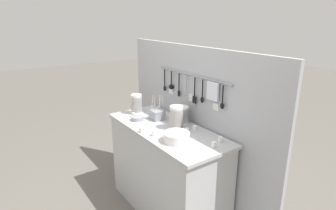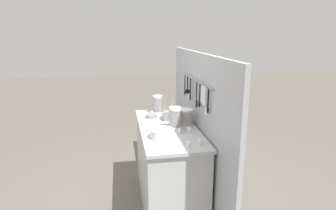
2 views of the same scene
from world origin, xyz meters
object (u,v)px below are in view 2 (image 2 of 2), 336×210
object	(u,v)px
steel_mixing_bowl	(152,116)
cup_back_left	(152,113)
cup_back_right	(188,145)
bowl_stack_wide_centre	(185,117)
cup_edge_near	(180,131)
cup_edge_far	(189,130)
bowl_stack_nested_right	(157,104)
plate_stack	(162,134)
cup_front_left	(179,111)
cutlery_caddy	(169,115)
cup_mid_row	(150,128)
cup_beside_plates	(200,142)
bowl_stack_tall_left	(175,118)
cup_front_right	(180,119)
cup_centre	(143,125)

from	to	relation	value
steel_mixing_bowl	cup_back_left	bearing A→B (deg)	173.43
steel_mixing_bowl	cup_back_right	size ratio (longest dim) A/B	2.69
bowl_stack_wide_centre	cup_edge_near	xyz separation A→B (m)	(0.24, -0.11, -0.06)
cup_edge_near	cup_back_right	distance (m)	0.36
bowl_stack_wide_centre	cup_edge_far	xyz separation A→B (m)	(0.24, -0.01, -0.06)
bowl_stack_nested_right	plate_stack	xyz separation A→B (m)	(0.84, -0.07, -0.07)
cup_front_left	cup_edge_far	world-z (taller)	same
cup_back_right	cup_back_left	bearing A→B (deg)	-169.08
bowl_stack_nested_right	cutlery_caddy	distance (m)	0.30
cup_edge_near	cup_front_left	distance (m)	0.72
cup_back_left	bowl_stack_wide_centre	bearing A→B (deg)	36.37
cup_mid_row	cup_beside_plates	world-z (taller)	same
cup_back_left	cup_beside_plates	world-z (taller)	same
bowl_stack_wide_centre	plate_stack	size ratio (longest dim) A/B	0.76
cup_edge_near	cup_mid_row	world-z (taller)	same
bowl_stack_tall_left	cup_mid_row	distance (m)	0.28
cutlery_caddy	cup_front_left	world-z (taller)	cutlery_caddy
bowl_stack_nested_right	cup_beside_plates	size ratio (longest dim) A/B	4.62
bowl_stack_tall_left	cup_beside_plates	size ratio (longest dim) A/B	4.80
cup_mid_row	cup_front_right	bearing A→B (deg)	125.25
cup_centre	cup_edge_far	bearing A→B (deg)	60.20
bowl_stack_nested_right	steel_mixing_bowl	xyz separation A→B (m)	(0.18, -0.10, -0.09)
bowl_stack_tall_left	cup_edge_far	world-z (taller)	bowl_stack_tall_left
cup_edge_near	cup_beside_plates	bearing A→B (deg)	20.01
cup_front_left	cup_beside_plates	distance (m)	1.03
steel_mixing_bowl	cup_centre	size ratio (longest dim) A/B	2.69
bowl_stack_tall_left	steel_mixing_bowl	size ratio (longest dim) A/B	1.78
plate_stack	cup_edge_far	distance (m)	0.31
cup_front_left	steel_mixing_bowl	bearing A→B (deg)	-67.97
bowl_stack_wide_centre	cup_centre	bearing A→B (deg)	-91.67
cup_back_left	cup_edge_far	world-z (taller)	same
cup_back_left	steel_mixing_bowl	bearing A→B (deg)	-6.57
steel_mixing_bowl	cup_back_left	xyz separation A→B (m)	(-0.11, 0.01, 0.00)
plate_stack	cup_centre	world-z (taller)	plate_stack
cup_centre	cup_mid_row	bearing A→B (deg)	22.41
cup_edge_near	cup_beside_plates	distance (m)	0.34
cup_edge_near	cup_back_right	bearing A→B (deg)	-0.22
cup_edge_far	cup_beside_plates	bearing A→B (deg)	2.94
cup_edge_near	cup_mid_row	size ratio (longest dim) A/B	1.00
cup_back_left	cup_edge_far	distance (m)	0.73
cup_front_left	bowl_stack_wide_centre	bearing A→B (deg)	-3.71
plate_stack	cup_back_left	xyz separation A→B (m)	(-0.77, -0.01, -0.02)
cup_front_left	cup_edge_far	size ratio (longest dim) A/B	1.00
cup_front_right	cup_back_right	bearing A→B (deg)	-6.85
plate_stack	cutlery_caddy	bearing A→B (deg)	163.68
plate_stack	cup_front_right	xyz separation A→B (m)	(-0.48, 0.28, -0.02)
plate_stack	steel_mixing_bowl	size ratio (longest dim) A/B	1.77
steel_mixing_bowl	cup_front_right	world-z (taller)	cup_front_right
steel_mixing_bowl	cup_edge_far	size ratio (longest dim) A/B	2.69
cup_front_left	cup_centre	distance (m)	0.66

